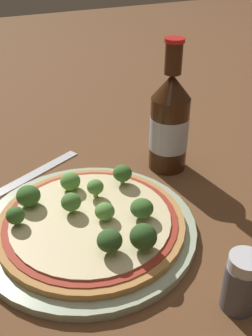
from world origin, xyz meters
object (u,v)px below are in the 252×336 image
object	(u,v)px
beer_bottle	(169,123)
fork	(33,174)
pizza	(91,222)
pepper_shaker	(241,283)

from	to	relation	value
beer_bottle	fork	bearing A→B (deg)	-108.61
pizza	fork	world-z (taller)	pizza
fork	pizza	bearing A→B (deg)	-103.77
beer_bottle	pepper_shaker	size ratio (longest dim) A/B	3.00
pizza	beer_bottle	xyz separation A→B (m)	(-0.10, 0.18, 0.06)
pizza	beer_bottle	distance (m)	0.22
pizza	pepper_shaker	bearing A→B (deg)	28.60
pizza	pepper_shaker	xyz separation A→B (m)	(0.18, 0.10, 0.02)
beer_bottle	pepper_shaker	bearing A→B (deg)	-16.12
pizza	fork	distance (m)	0.18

